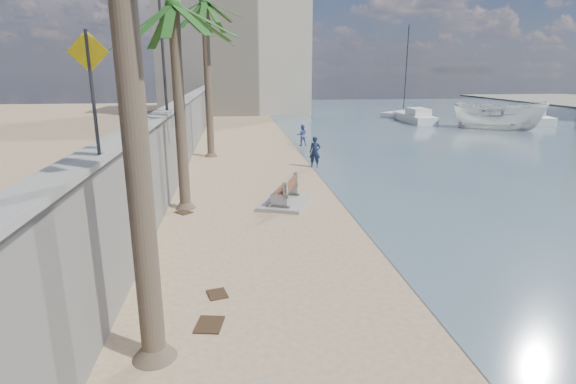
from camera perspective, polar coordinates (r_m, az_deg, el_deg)
ground_plane at (r=9.70m, az=8.27°, el=-17.79°), size 140.00×140.00×0.00m
seawall at (r=28.20m, az=-12.85°, el=7.68°), size 0.45×70.00×3.50m
wall_cap at (r=28.04m, az=-13.06°, el=11.32°), size 0.80×70.00×0.12m
end_building at (r=59.86m, az=-6.86°, el=16.77°), size 18.00×12.00×14.00m
bench_far at (r=18.12m, az=-0.40°, el=-0.16°), size 2.48×2.95×1.05m
palm_mid at (r=17.53m, az=-14.37°, el=21.68°), size 5.00×5.00×8.38m
palm_back at (r=28.59m, az=-10.56°, el=22.31°), size 5.00×5.00×9.99m
pedestrian_sign at (r=9.72m, az=-23.78°, el=13.35°), size 0.78×0.07×2.40m
streetlight at (r=20.08m, az=-15.74°, el=18.62°), size 0.28×0.28×5.12m
person_a at (r=25.09m, az=3.45°, el=5.37°), size 0.82×0.68×1.97m
person_b at (r=32.55m, az=1.81°, el=7.39°), size 0.84×0.67×1.67m
boat_cruiser at (r=45.85m, az=25.19°, el=8.90°), size 4.27×4.25×3.51m
yacht_near at (r=55.16m, az=27.31°, el=8.43°), size 5.79×11.52×1.50m
yacht_far at (r=49.61m, az=15.76°, el=8.96°), size 2.43×7.77×1.50m
sailboat_west at (r=55.77m, az=14.43°, el=9.66°), size 6.75×6.16×10.33m
debris_b at (r=10.12m, az=-9.94°, el=-16.25°), size 0.67×0.78×0.03m
debris_c at (r=17.61m, az=-13.10°, el=-2.53°), size 0.76×0.76×0.03m
debris_d at (r=11.29m, az=-8.96°, el=-12.68°), size 0.56×0.64×0.03m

